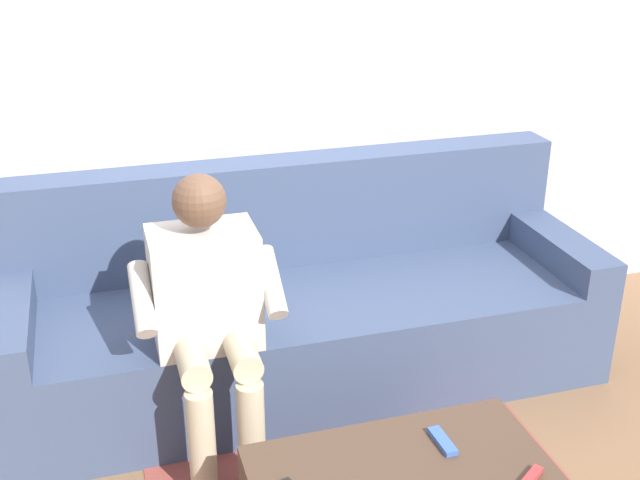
{
  "coord_description": "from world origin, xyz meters",
  "views": [
    {
      "loc": [
        0.82,
        2.86,
        2.03
      ],
      "look_at": [
        0.0,
        0.12,
        0.78
      ],
      "focal_mm": 44.75,
      "sensor_mm": 36.0,
      "label": 1
    }
  ],
  "objects_px": {
    "person_solo_seated": "(208,303)",
    "remote_red": "(531,477)",
    "couch": "(302,309)",
    "remote_blue": "(442,441)"
  },
  "relations": [
    {
      "from": "person_solo_seated",
      "to": "remote_blue",
      "type": "xyz_separation_m",
      "value": [
        -0.65,
        0.69,
        -0.26
      ]
    },
    {
      "from": "person_solo_seated",
      "to": "remote_red",
      "type": "relative_size",
      "value": 10.14
    },
    {
      "from": "couch",
      "to": "remote_red",
      "type": "relative_size",
      "value": 23.43
    },
    {
      "from": "person_solo_seated",
      "to": "remote_red",
      "type": "xyz_separation_m",
      "value": [
        -0.83,
        0.92,
        -0.26
      ]
    },
    {
      "from": "person_solo_seated",
      "to": "remote_blue",
      "type": "height_order",
      "value": "person_solo_seated"
    },
    {
      "from": "couch",
      "to": "person_solo_seated",
      "type": "relative_size",
      "value": 2.31
    },
    {
      "from": "remote_red",
      "to": "person_solo_seated",
      "type": "bearing_deg",
      "value": -83.17
    },
    {
      "from": "remote_blue",
      "to": "remote_red",
      "type": "relative_size",
      "value": 1.29
    },
    {
      "from": "person_solo_seated",
      "to": "couch",
      "type": "bearing_deg",
      "value": -138.34
    },
    {
      "from": "couch",
      "to": "remote_red",
      "type": "bearing_deg",
      "value": 105.09
    }
  ]
}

